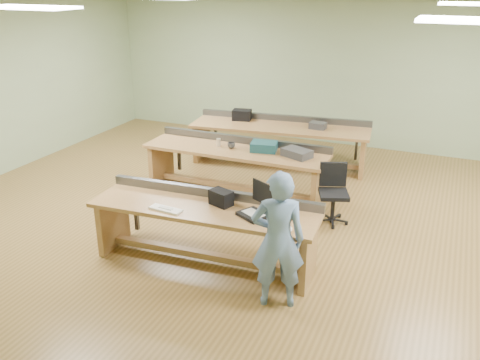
# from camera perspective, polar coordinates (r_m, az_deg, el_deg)

# --- Properties ---
(floor) EXTENTS (10.00, 10.00, 0.00)m
(floor) POSITION_cam_1_polar(r_m,az_deg,el_deg) (7.50, 2.96, -4.32)
(floor) COLOR olive
(floor) RESTS_ON ground
(ceiling) EXTENTS (10.00, 10.00, 0.00)m
(ceiling) POSITION_cam_1_polar(r_m,az_deg,el_deg) (6.74, 3.48, 19.21)
(ceiling) COLOR silver
(ceiling) RESTS_ON wall_back
(wall_back) EXTENTS (10.00, 0.04, 3.00)m
(wall_back) POSITION_cam_1_polar(r_m,az_deg,el_deg) (10.74, 10.80, 11.81)
(wall_back) COLOR #96AF84
(wall_back) RESTS_ON floor
(wall_front) EXTENTS (10.00, 0.04, 3.00)m
(wall_front) POSITION_cam_1_polar(r_m,az_deg,el_deg) (3.74, -18.86, -8.33)
(wall_front) COLOR #96AF84
(wall_front) RESTS_ON floor
(fluor_panels) EXTENTS (6.20, 3.50, 0.03)m
(fluor_panels) POSITION_cam_1_polar(r_m,az_deg,el_deg) (6.74, 3.47, 18.96)
(fluor_panels) COLOR white
(fluor_panels) RESTS_ON ceiling
(workbench_front) EXTENTS (2.83, 0.93, 0.86)m
(workbench_front) POSITION_cam_1_polar(r_m,az_deg,el_deg) (6.19, -3.92, -4.60)
(workbench_front) COLOR #A58045
(workbench_front) RESTS_ON floor
(workbench_mid) EXTENTS (2.99, 0.82, 0.86)m
(workbench_mid) POSITION_cam_1_polar(r_m,az_deg,el_deg) (8.20, -0.42, 2.29)
(workbench_mid) COLOR #A58045
(workbench_mid) RESTS_ON floor
(workbench_back) EXTENTS (3.36, 1.27, 0.86)m
(workbench_back) POSITION_cam_1_polar(r_m,az_deg,el_deg) (9.51, 4.50, 5.05)
(workbench_back) COLOR #A58045
(workbench_back) RESTS_ON floor
(person) EXTENTS (0.66, 0.54, 1.54)m
(person) POSITION_cam_1_polar(r_m,az_deg,el_deg) (5.31, 4.28, -6.76)
(person) COLOR #6B87AE
(person) RESTS_ON floor
(laptop_base) EXTENTS (0.42, 0.40, 0.04)m
(laptop_base) POSITION_cam_1_polar(r_m,az_deg,el_deg) (5.84, 1.52, -3.94)
(laptop_base) COLOR black
(laptop_base) RESTS_ON workbench_front
(laptop_screen) EXTENTS (0.30, 0.17, 0.26)m
(laptop_screen) POSITION_cam_1_polar(r_m,az_deg,el_deg) (5.81, 2.54, -1.43)
(laptop_screen) COLOR black
(laptop_screen) RESTS_ON laptop_base
(keyboard) EXTENTS (0.42, 0.17, 0.02)m
(keyboard) POSITION_cam_1_polar(r_m,az_deg,el_deg) (6.05, -8.33, -3.27)
(keyboard) COLOR white
(keyboard) RESTS_ON workbench_front
(trackball_mouse) EXTENTS (0.19, 0.21, 0.07)m
(trackball_mouse) POSITION_cam_1_polar(r_m,az_deg,el_deg) (5.50, 5.13, -5.52)
(trackball_mouse) COLOR white
(trackball_mouse) RESTS_ON workbench_front
(camera_bag) EXTENTS (0.31, 0.25, 0.18)m
(camera_bag) POSITION_cam_1_polar(r_m,az_deg,el_deg) (6.10, -2.14, -2.00)
(camera_bag) COLOR black
(camera_bag) RESTS_ON workbench_front
(task_chair) EXTENTS (0.59, 0.59, 0.86)m
(task_chair) POSITION_cam_1_polar(r_m,az_deg,el_deg) (7.41, 10.37, -2.36)
(task_chair) COLOR black
(task_chair) RESTS_ON floor
(parts_bin_teal) EXTENTS (0.45, 0.37, 0.14)m
(parts_bin_teal) POSITION_cam_1_polar(r_m,az_deg,el_deg) (8.02, 2.70, 3.78)
(parts_bin_teal) COLOR #164048
(parts_bin_teal) RESTS_ON workbench_mid
(parts_bin_grey) EXTENTS (0.51, 0.42, 0.12)m
(parts_bin_grey) POSITION_cam_1_polar(r_m,az_deg,el_deg) (7.79, 6.40, 3.03)
(parts_bin_grey) COLOR #313134
(parts_bin_grey) RESTS_ON workbench_mid
(mug) EXTENTS (0.12, 0.12, 0.09)m
(mug) POSITION_cam_1_polar(r_m,az_deg,el_deg) (8.14, -0.99, 3.91)
(mug) COLOR #313134
(mug) RESTS_ON workbench_mid
(drinks_can) EXTENTS (0.09, 0.09, 0.13)m
(drinks_can) POSITION_cam_1_polar(r_m,az_deg,el_deg) (8.25, -2.42, 4.26)
(drinks_can) COLOR silver
(drinks_can) RESTS_ON workbench_mid
(storage_box_back) EXTENTS (0.39, 0.31, 0.20)m
(storage_box_back) POSITION_cam_1_polar(r_m,az_deg,el_deg) (9.79, 0.21, 7.32)
(storage_box_back) COLOR black
(storage_box_back) RESTS_ON workbench_back
(tray_back) EXTENTS (0.30, 0.22, 0.12)m
(tray_back) POSITION_cam_1_polar(r_m,az_deg,el_deg) (9.33, 8.74, 6.07)
(tray_back) COLOR #313134
(tray_back) RESTS_ON workbench_back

